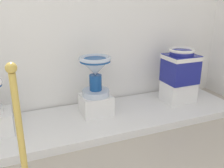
% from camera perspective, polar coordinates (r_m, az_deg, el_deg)
% --- Properties ---
extents(display_platform, '(3.28, 0.87, 0.08)m').
position_cam_1_polar(display_platform, '(2.85, -2.61, -8.05)').
color(display_platform, white).
rests_on(display_platform, ground_plane).
extents(plinth_block_tall_cobalt, '(0.34, 0.30, 0.22)m').
position_cam_1_polar(plinth_block_tall_cobalt, '(2.85, -3.64, -4.65)').
color(plinth_block_tall_cobalt, white).
rests_on(plinth_block_tall_cobalt, display_platform).
extents(antique_toilet_tall_cobalt, '(0.35, 0.35, 0.44)m').
position_cam_1_polar(antique_toilet_tall_cobalt, '(2.72, -3.82, 3.10)').
color(antique_toilet_tall_cobalt, silver).
rests_on(antique_toilet_tall_cobalt, plinth_block_tall_cobalt).
extents(plinth_block_pale_glazed, '(0.38, 0.29, 0.25)m').
position_cam_1_polar(plinth_block_pale_glazed, '(3.29, 14.81, -1.65)').
color(plinth_block_pale_glazed, white).
rests_on(plinth_block_pale_glazed, display_platform).
extents(antique_toilet_pale_glazed, '(0.38, 0.34, 0.42)m').
position_cam_1_polar(antique_toilet_pale_glazed, '(3.19, 15.34, 4.19)').
color(antique_toilet_pale_glazed, navy).
rests_on(antique_toilet_pale_glazed, plinth_block_pale_glazed).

